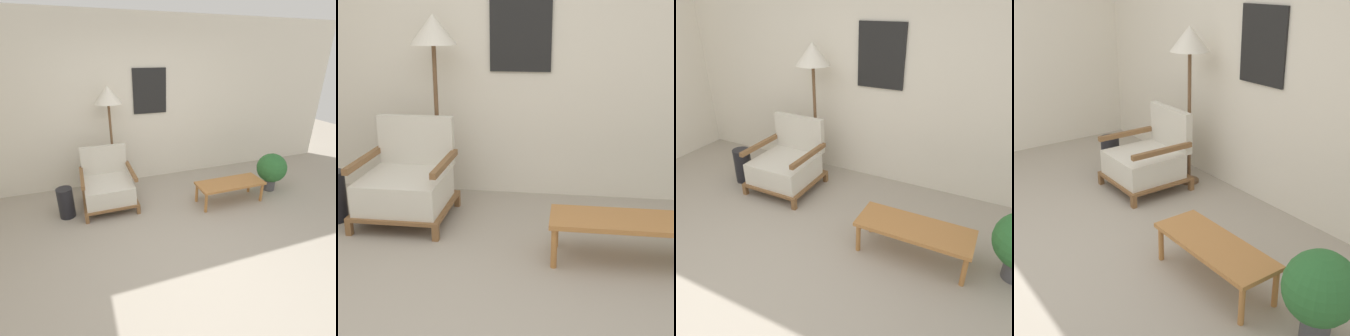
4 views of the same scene
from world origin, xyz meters
TOP-DOWN VIEW (x-y plane):
  - ground_plane at (0.00, 0.00)m, footprint 14.00×14.00m
  - wall_back at (0.00, 2.35)m, footprint 8.00×0.09m
  - armchair at (-0.64, 1.57)m, footprint 0.76×0.76m
  - floor_lamp at (-0.48, 2.01)m, footprint 0.41×0.41m
  - coffee_table at (1.11, 1.05)m, footprint 1.03×0.40m
  - vase at (-1.25, 1.44)m, footprint 0.21×0.21m
  - potted_plant at (1.97, 1.17)m, footprint 0.48×0.48m

SIDE VIEW (x-z plane):
  - ground_plane at x=0.00m, z-range 0.00..0.00m
  - vase at x=-1.25m, z-range 0.00..0.44m
  - coffee_table at x=1.11m, z-range 0.12..0.45m
  - armchair at x=-0.64m, z-range -0.11..0.73m
  - potted_plant at x=1.97m, z-range 0.06..0.69m
  - wall_back at x=0.00m, z-range 0.00..2.70m
  - floor_lamp at x=-0.48m, z-range 0.64..2.34m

